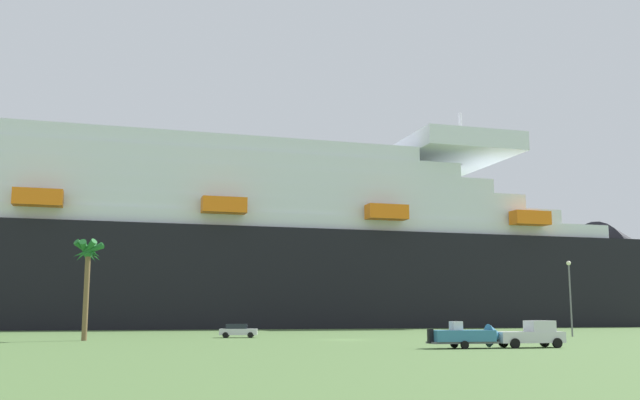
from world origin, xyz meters
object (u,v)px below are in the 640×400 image
parked_car_silver_sedan (238,330)px  cruise_ship (134,247)px  palm_tree (88,259)px  street_lamp (570,288)px  small_boat_on_trailer (470,336)px  pickup_truck (532,335)px

parked_car_silver_sedan → cruise_ship: bearing=102.6°
palm_tree → street_lamp: palm_tree is taller
cruise_ship → parked_car_silver_sedan: 63.06m
small_boat_on_trailer → palm_tree: bearing=141.9°
pickup_truck → parked_car_silver_sedan: bearing=123.6°
pickup_truck → street_lamp: street_lamp is taller
pickup_truck → small_boat_on_trailer: size_ratio=0.80×
cruise_ship → street_lamp: bearing=-50.3°
cruise_ship → parked_car_silver_sedan: size_ratio=57.70×
pickup_truck → street_lamp: size_ratio=0.61×
small_boat_on_trailer → parked_car_silver_sedan: 34.24m
palm_tree → street_lamp: (57.05, 0.96, -2.55)m
pickup_truck → cruise_ship: bearing=110.5°
small_boat_on_trailer → street_lamp: size_ratio=0.76×
parked_car_silver_sedan → street_lamp: bearing=-6.9°
street_lamp → parked_car_silver_sedan: size_ratio=2.01×
parked_car_silver_sedan → pickup_truck: bearing=-56.4°
cruise_ship → small_boat_on_trailer: (28.41, -90.57, -14.70)m
cruise_ship → small_boat_on_trailer: cruise_ship is taller
street_lamp → palm_tree: bearing=-179.0°
cruise_ship → pickup_truck: (33.83, -90.61, -14.62)m
cruise_ship → street_lamp: cruise_ship is taller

